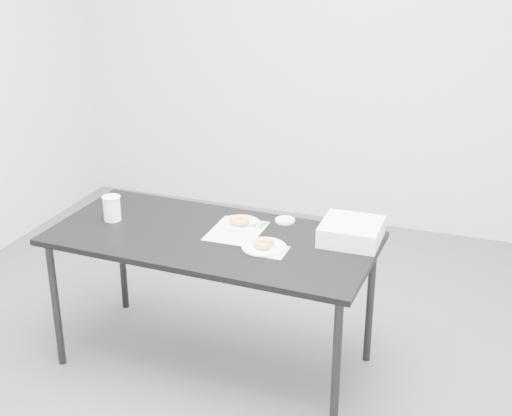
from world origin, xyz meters
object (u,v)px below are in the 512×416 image
(coffee_cup, at_px, (112,208))
(donut_far, at_px, (240,220))
(plate_far, at_px, (240,224))
(table, at_px, (212,246))
(pen, at_px, (254,225))
(donut_near, at_px, (264,243))
(scorecard, at_px, (236,231))
(bakery_box, at_px, (351,232))
(plate_near, at_px, (264,247))

(coffee_cup, bearing_deg, donut_far, 15.22)
(plate_far, bearing_deg, donut_far, 180.00)
(table, bearing_deg, pen, 49.61)
(donut_near, bearing_deg, scorecard, 144.60)
(plate_far, bearing_deg, donut_near, -46.82)
(scorecard, xyz_separation_m, bakery_box, (0.54, 0.08, 0.04))
(plate_near, relative_size, coffee_cup, 1.62)
(pen, distance_m, plate_near, 0.24)
(pen, relative_size, plate_near, 0.69)
(pen, xyz_separation_m, plate_near, (0.12, -0.21, -0.00))
(donut_far, bearing_deg, bakery_box, 0.06)
(table, height_order, donut_near, donut_near)
(plate_near, xyz_separation_m, donut_far, (-0.20, 0.21, 0.02))
(plate_far, height_order, donut_far, donut_far)
(table, xyz_separation_m, donut_far, (0.07, 0.17, 0.07))
(donut_far, distance_m, bakery_box, 0.55)
(table, bearing_deg, plate_far, 68.55)
(plate_far, relative_size, donut_far, 2.13)
(scorecard, relative_size, coffee_cup, 2.40)
(pen, distance_m, coffee_cup, 0.71)
(donut_near, distance_m, coffee_cup, 0.81)
(pen, bearing_deg, scorecard, -172.33)
(pen, xyz_separation_m, coffee_cup, (-0.69, -0.16, 0.06))
(table, relative_size, bakery_box, 5.76)
(plate_far, bearing_deg, plate_near, -46.82)
(table, height_order, bakery_box, bakery_box)
(scorecard, distance_m, donut_far, 0.09)
(plate_far, height_order, coffee_cup, coffee_cup)
(scorecard, distance_m, coffee_cup, 0.63)
(pen, bearing_deg, coffee_cup, 149.70)
(plate_far, xyz_separation_m, coffee_cup, (-0.61, -0.17, 0.06))
(plate_near, bearing_deg, table, 171.06)
(bakery_box, bearing_deg, pen, 179.80)
(table, relative_size, plate_near, 7.66)
(plate_far, height_order, bakery_box, bakery_box)
(plate_near, relative_size, donut_far, 2.10)
(plate_far, bearing_deg, pen, -3.33)
(plate_far, relative_size, coffee_cup, 1.64)
(scorecard, relative_size, pen, 2.15)
(plate_near, bearing_deg, scorecard, 144.60)
(scorecard, height_order, donut_near, donut_near)
(plate_near, xyz_separation_m, coffee_cup, (-0.81, 0.05, 0.06))
(bakery_box, bearing_deg, scorecard, -172.03)
(table, xyz_separation_m, bakery_box, (0.63, 0.17, 0.10))
(pen, height_order, bakery_box, bakery_box)
(donut_near, bearing_deg, donut_far, 133.18)
(plate_far, xyz_separation_m, donut_far, (-0.00, 0.00, 0.02))
(table, relative_size, pen, 11.12)
(plate_near, xyz_separation_m, bakery_box, (0.35, 0.22, 0.04))
(donut_near, bearing_deg, table, 171.06)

